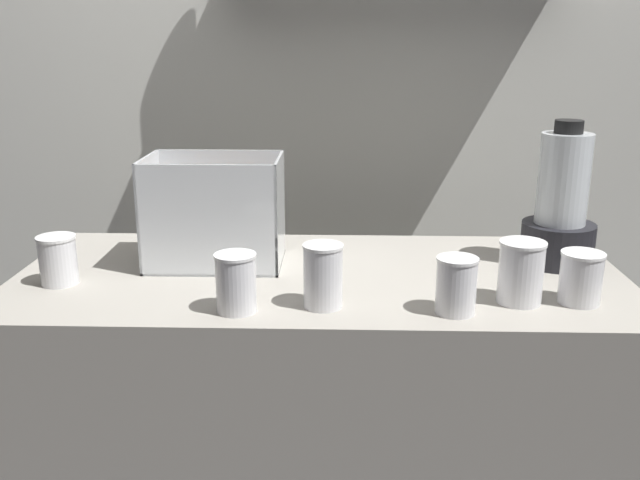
% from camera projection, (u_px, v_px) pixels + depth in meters
% --- Properties ---
extents(counter, '(1.40, 0.64, 0.90)m').
position_uv_depth(counter, '(320.00, 443.00, 1.74)').
color(counter, '#9E998E').
rests_on(counter, ground_plane).
extents(back_wall_unit, '(2.60, 0.24, 2.50)m').
position_uv_depth(back_wall_unit, '(329.00, 88.00, 2.24)').
color(back_wall_unit, silver).
rests_on(back_wall_unit, ground_plane).
extents(carrot_display_bin, '(0.32, 0.21, 0.26)m').
position_uv_depth(carrot_display_bin, '(218.00, 230.00, 1.66)').
color(carrot_display_bin, white).
rests_on(carrot_display_bin, counter).
extents(blender_pitcher, '(0.17, 0.17, 0.34)m').
position_uv_depth(blender_pitcher, '(561.00, 210.00, 1.64)').
color(blender_pitcher, black).
rests_on(blender_pitcher, counter).
extents(juice_cup_mango_far_left, '(0.08, 0.08, 0.11)m').
position_uv_depth(juice_cup_mango_far_left, '(58.00, 263.00, 1.53)').
color(juice_cup_mango_far_left, white).
rests_on(juice_cup_mango_far_left, counter).
extents(juice_cup_orange_left, '(0.08, 0.08, 0.12)m').
position_uv_depth(juice_cup_orange_left, '(236.00, 287.00, 1.37)').
color(juice_cup_orange_left, white).
rests_on(juice_cup_orange_left, counter).
extents(juice_cup_carrot_middle, '(0.08, 0.08, 0.13)m').
position_uv_depth(juice_cup_carrot_middle, '(323.00, 279.00, 1.40)').
color(juice_cup_carrot_middle, white).
rests_on(juice_cup_carrot_middle, counter).
extents(juice_cup_beet_right, '(0.08, 0.08, 0.11)m').
position_uv_depth(juice_cup_beet_right, '(456.00, 288.00, 1.37)').
color(juice_cup_beet_right, white).
rests_on(juice_cup_beet_right, counter).
extents(juice_cup_orange_far_right, '(0.09, 0.09, 0.13)m').
position_uv_depth(juice_cup_orange_far_right, '(521.00, 276.00, 1.42)').
color(juice_cup_orange_far_right, white).
rests_on(juice_cup_orange_far_right, counter).
extents(juice_cup_carrot_rightmost, '(0.09, 0.09, 0.11)m').
position_uv_depth(juice_cup_carrot_rightmost, '(580.00, 281.00, 1.42)').
color(juice_cup_carrot_rightmost, white).
rests_on(juice_cup_carrot_rightmost, counter).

